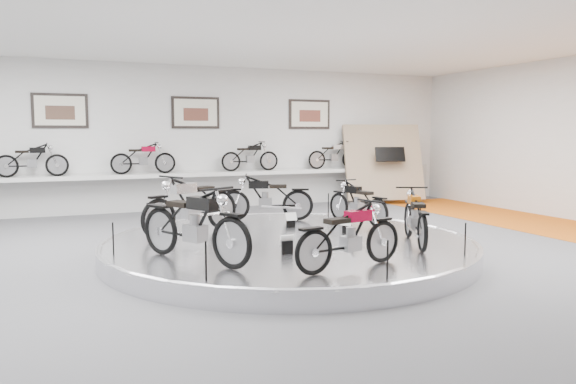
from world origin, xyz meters
name	(u,v)px	position (x,y,z in m)	size (l,w,h in m)	color
floor	(296,260)	(0.00, 0.00, 0.00)	(16.00, 16.00, 0.00)	#505052
ceiling	(296,17)	(0.00, 0.00, 4.00)	(16.00, 16.00, 0.00)	white
wall_back	(196,138)	(0.00, 7.00, 2.00)	(16.00, 16.00, 0.00)	silver
dado_band	(197,189)	(0.00, 6.98, 0.55)	(15.68, 0.04, 1.10)	#BCBCBA
display_platform	(289,248)	(0.00, 0.30, 0.15)	(6.40, 6.40, 0.30)	silver
platform_rim	(289,241)	(0.00, 0.30, 0.27)	(6.40, 6.40, 0.10)	#B2B2BA
shelf	(199,174)	(0.00, 6.70, 1.00)	(11.00, 0.55, 0.10)	silver
poster_left	(60,111)	(-3.50, 6.96, 2.70)	(1.35, 0.06, 0.88)	silver
poster_center	(196,113)	(0.00, 6.96, 2.70)	(1.35, 0.06, 0.88)	silver
poster_right	(310,114)	(3.50, 6.96, 2.70)	(1.35, 0.06, 0.88)	silver
display_panel	(384,162)	(5.60, 6.10, 1.25)	(2.40, 0.12, 2.40)	#90705D
shelf_bike_a	(32,162)	(-4.20, 6.70, 1.42)	(1.22, 0.42, 0.73)	black
shelf_bike_b	(143,160)	(-1.50, 6.70, 1.42)	(1.22, 0.42, 0.73)	maroon
shelf_bike_c	(250,158)	(1.50, 6.70, 1.42)	(1.22, 0.42, 0.73)	black
shelf_bike_d	(334,157)	(4.20, 6.70, 1.42)	(1.22, 0.42, 0.73)	#AEAFB3
bike_a	(358,202)	(1.90, 1.25, 0.74)	(1.51, 0.53, 0.89)	black
bike_b	(266,198)	(0.35, 2.36, 0.79)	(1.67, 0.59, 0.98)	black
bike_c	(192,204)	(-1.43, 1.47, 0.85)	(1.86, 0.66, 1.09)	#AEAFB3
bike_d	(194,224)	(-1.92, -0.75, 0.85)	(1.87, 0.66, 1.10)	black
bike_e	(350,235)	(-0.08, -1.98, 0.76)	(1.56, 0.55, 0.92)	maroon
bike_f	(415,217)	(1.73, -0.94, 0.76)	(1.58, 0.56, 0.93)	#B85609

